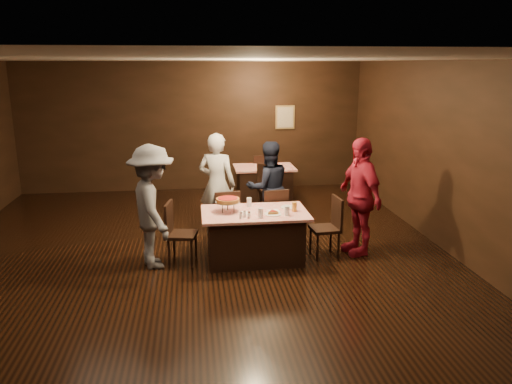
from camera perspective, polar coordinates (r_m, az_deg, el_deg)
room at (r=6.87m, az=-7.23°, el=7.64°), size 10.00×10.04×3.02m
main_table at (r=7.66m, az=-0.15°, el=-5.03°), size 1.60×1.00×0.77m
back_table at (r=10.93m, az=0.94°, el=0.93°), size 1.30×0.90×0.77m
chair_far_left at (r=8.30m, az=-3.54°, el=-2.84°), size 0.49×0.49×0.95m
chair_far_right at (r=8.39m, az=1.92°, el=-2.64°), size 0.48×0.48×0.95m
chair_end_left at (r=7.58m, az=-8.46°, el=-4.69°), size 0.49×0.49×0.95m
chair_end_right at (r=7.83m, az=7.87°, el=-4.02°), size 0.45×0.45×0.95m
chair_back_near at (r=10.23m, az=1.50°, el=0.51°), size 0.46×0.46×0.95m
chair_back_far at (r=11.49m, az=0.51°, el=2.06°), size 0.46×0.46×0.95m
diner_white_jacket at (r=8.69m, az=-4.48°, el=0.85°), size 0.77×0.64×1.81m
diner_navy_hoodie at (r=8.79m, az=1.43°, el=0.51°), size 0.89×0.75×1.64m
diner_grey_knit at (r=7.43m, az=-11.74°, el=-1.67°), size 0.99×1.33×1.83m
diner_red_shirt at (r=7.96m, az=11.75°, el=-0.49°), size 0.67×1.16×1.86m
pizza_stand at (r=7.50m, az=-3.24°, el=-0.94°), size 0.38×0.38×0.22m
plate_with_slice at (r=7.40m, az=1.94°, el=-2.41°), size 0.25×0.25×0.06m
plate_empty at (r=7.76m, az=3.74°, el=-1.75°), size 0.25×0.25×0.01m
glass_front_left at (r=7.24m, az=0.53°, el=-2.40°), size 0.08×0.08×0.14m
glass_front_right at (r=7.35m, az=3.57°, el=-2.17°), size 0.08×0.08×0.14m
glass_amber at (r=7.57m, az=4.41°, el=-1.70°), size 0.08×0.08×0.14m
glass_back at (r=7.80m, az=-0.79°, el=-1.16°), size 0.08×0.08×0.14m
condiments at (r=7.24m, az=-1.29°, el=-2.59°), size 0.17×0.10×0.09m
napkin_center at (r=7.58m, az=2.10°, el=-2.17°), size 0.19×0.19×0.01m
napkin_left at (r=7.47m, az=-1.25°, el=-2.40°), size 0.21×0.21×0.01m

